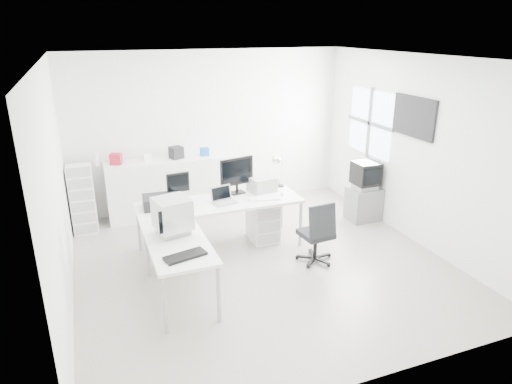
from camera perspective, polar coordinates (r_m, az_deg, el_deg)
name	(u,v)px	position (r m, az deg, el deg)	size (l,w,h in m)	color
floor	(261,263)	(6.56, 0.63, -8.81)	(5.00, 5.00, 0.01)	beige
ceiling	(262,58)	(5.76, 0.74, 16.42)	(5.00, 5.00, 0.01)	white
back_wall	(210,130)	(8.31, -5.74, 7.67)	(5.00, 0.02, 2.80)	white
left_wall	(56,191)	(5.63, -23.68, 0.06)	(0.02, 5.00, 2.80)	white
right_wall	(416,151)	(7.28, 19.37, 4.87)	(0.02, 5.00, 2.80)	white
window	(370,123)	(8.15, 14.05, 8.37)	(0.02, 1.20, 1.10)	white
wall_picture	(414,117)	(7.23, 19.14, 8.88)	(0.04, 0.90, 0.60)	black
main_desk	(221,225)	(6.82, -4.45, -4.14)	(2.40, 0.80, 0.75)	white
side_desk	(180,270)	(5.69, -9.52, -9.58)	(0.70, 1.40, 0.75)	white
drawer_pedestal	(263,222)	(7.11, 0.87, -3.72)	(0.40, 0.50, 0.60)	white
inkjet_printer	(160,202)	(6.57, -11.92, -1.17)	(0.47, 0.36, 0.17)	black
lcd_monitor_small	(178,187)	(6.72, -9.70, 0.59)	(0.33, 0.19, 0.42)	black
lcd_monitor_large	(237,175)	(6.91, -2.42, 2.10)	(0.55, 0.22, 0.58)	black
laptop	(225,196)	(6.56, -3.90, -0.50)	(0.35, 0.36, 0.23)	#B7B7BA
white_keyboard	(265,199)	(6.74, 1.12, -0.84)	(0.47, 0.14, 0.02)	white
white_mouse	(282,194)	(6.89, 3.28, -0.22)	(0.06, 0.06, 0.06)	white
laser_printer	(262,184)	(7.07, 0.75, 1.01)	(0.38, 0.33, 0.22)	#9D9D9D
desk_lamp	(281,173)	(7.23, 3.10, 2.43)	(0.15, 0.15, 0.46)	silver
crt_monitor	(172,216)	(5.64, -10.40, -2.91)	(0.42, 0.42, 0.49)	#B7B7BA
black_keyboard	(185,256)	(5.16, -8.84, -7.89)	(0.47, 0.19, 0.03)	black
office_chair	(316,231)	(6.45, 7.50, -4.84)	(0.54, 0.54, 0.93)	#25282A
tv_cabinet	(363,204)	(8.07, 13.27, -1.44)	(0.52, 0.43, 0.57)	slate
crt_tv	(366,176)	(7.90, 13.56, 2.00)	(0.50, 0.48, 0.45)	black
sideboard	(167,187)	(8.12, -11.07, 0.57)	(2.03, 0.51, 1.02)	white
clutter_box_a	(116,159)	(7.86, -17.10, 3.97)	(0.18, 0.16, 0.18)	#A4172E
clutter_box_b	(147,158)	(7.91, -13.48, 4.21)	(0.13, 0.11, 0.13)	white
clutter_box_c	(176,153)	(7.98, -9.94, 4.88)	(0.20, 0.19, 0.20)	black
clutter_box_d	(205,152)	(8.09, -6.45, 5.04)	(0.14, 0.12, 0.14)	blue
clutter_bottle	(97,159)	(7.89, -19.30, 3.92)	(0.07, 0.07, 0.22)	white
filing_cabinet	(83,199)	(7.84, -20.86, -0.86)	(0.38, 0.45, 1.09)	white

